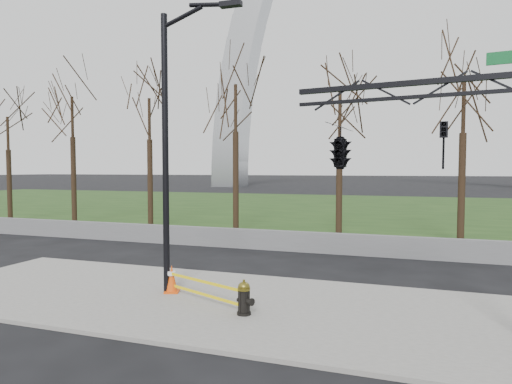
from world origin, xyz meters
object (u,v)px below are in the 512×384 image
(traffic_cone, at_px, (172,279))
(street_light, at_px, (172,132))
(traffic_signal_mast, at_px, (374,147))
(fire_hydrant, at_px, (244,299))

(traffic_cone, relative_size, street_light, 0.10)
(street_light, xyz_separation_m, traffic_signal_mast, (5.57, -0.83, -0.55))
(traffic_signal_mast, bearing_deg, fire_hydrant, -167.13)
(fire_hydrant, xyz_separation_m, street_light, (-2.58, 1.14, 4.20))
(traffic_cone, bearing_deg, street_light, -6.80)
(street_light, relative_size, traffic_signal_mast, 1.37)
(fire_hydrant, relative_size, traffic_cone, 1.09)
(street_light, bearing_deg, traffic_signal_mast, -9.91)
(fire_hydrant, xyz_separation_m, traffic_cone, (-2.65, 1.15, -0.00))
(street_light, height_order, traffic_signal_mast, street_light)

